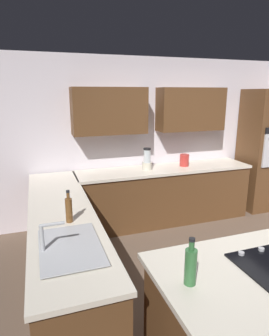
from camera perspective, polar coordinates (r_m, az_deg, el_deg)
name	(u,v)px	position (r m, az deg, el deg)	size (l,w,h in m)	color
ground_plane	(235,280)	(3.70, 19.15, -20.15)	(14.00, 14.00, 0.00)	brown
wall_back	(159,133)	(4.83, 4.93, 6.97)	(6.00, 0.44, 2.60)	silver
lower_cabinets_back	(164,196)	(4.76, 5.90, -5.49)	(2.80, 0.60, 0.86)	brown
countertop_back	(165,169)	(4.63, 6.04, -0.24)	(2.84, 0.64, 0.04)	silver
lower_cabinets_side	(64,249)	(3.31, -13.79, -15.31)	(0.60, 2.90, 0.86)	brown
countertop_side	(61,210)	(3.12, -14.30, -8.10)	(0.64, 2.94, 0.04)	silver
wall_oven	(265,150)	(5.67, 24.33, 3.17)	(0.80, 0.66, 2.12)	brown
sink_unit	(69,246)	(2.35, -12.74, -14.80)	(0.46, 0.70, 0.23)	#515456
blender	(147,160)	(4.49, 2.49, 1.54)	(0.15, 0.15, 0.34)	beige
kettle	(184,160)	(4.77, 9.77, 1.53)	(0.15, 0.15, 0.19)	red
dish_soap_bottle	(69,209)	(2.74, -12.79, -7.93)	(0.06, 0.06, 0.31)	brown
oil_bottle	(191,265)	(1.91, 10.98, -18.31)	(0.08, 0.08, 0.31)	#336B38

